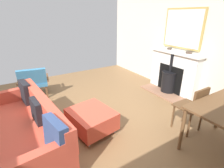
# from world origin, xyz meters

# --- Properties ---
(ground_plane) EXTENTS (5.84, 5.77, 0.01)m
(ground_plane) POSITION_xyz_m (0.00, 0.00, -0.00)
(ground_plane) COLOR olive
(wall_left) EXTENTS (0.12, 5.77, 2.65)m
(wall_left) POSITION_xyz_m (-2.92, 0.00, 1.33)
(wall_left) COLOR beige
(wall_left) RESTS_ON ground
(fireplace) EXTENTS (0.67, 1.40, 1.06)m
(fireplace) POSITION_xyz_m (-2.70, -0.04, 0.47)
(fireplace) COLOR #93664C
(fireplace) RESTS_ON ground
(mirror_over_mantel) EXTENTS (0.04, 1.03, 0.91)m
(mirror_over_mantel) POSITION_xyz_m (-2.83, -0.04, 1.57)
(mirror_over_mantel) COLOR tan
(mantel_bowl_near) EXTENTS (0.11, 0.11, 0.04)m
(mantel_bowl_near) POSITION_xyz_m (-2.74, -0.28, 1.08)
(mantel_bowl_near) COLOR #47382D
(mantel_bowl_near) RESTS_ON fireplace
(mantel_bowl_far) EXTENTS (0.14, 0.14, 0.05)m
(mantel_bowl_far) POSITION_xyz_m (-2.74, 0.28, 1.08)
(mantel_bowl_far) COLOR #47382D
(mantel_bowl_far) RESTS_ON fireplace
(sofa) EXTENTS (1.12, 2.03, 0.82)m
(sofa) POSITION_xyz_m (0.80, 0.25, 0.34)
(sofa) COLOR #B2B2B7
(sofa) RESTS_ON ground
(ottoman) EXTENTS (0.75, 0.83, 0.39)m
(ottoman) POSITION_xyz_m (-0.22, 0.36, 0.24)
(ottoman) COLOR #B2B2B7
(ottoman) RESTS_ON ground
(armchair_accent) EXTENTS (0.76, 0.69, 0.77)m
(armchair_accent) POSITION_xyz_m (0.38, -1.53, 0.43)
(armchair_accent) COLOR brown
(armchair_accent) RESTS_ON ground
(dining_chair_near_fireplace) EXTENTS (0.40, 0.40, 0.83)m
(dining_chair_near_fireplace) POSITION_xyz_m (-1.64, 1.27, 0.50)
(dining_chair_near_fireplace) COLOR brown
(dining_chair_near_fireplace) RESTS_ON ground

